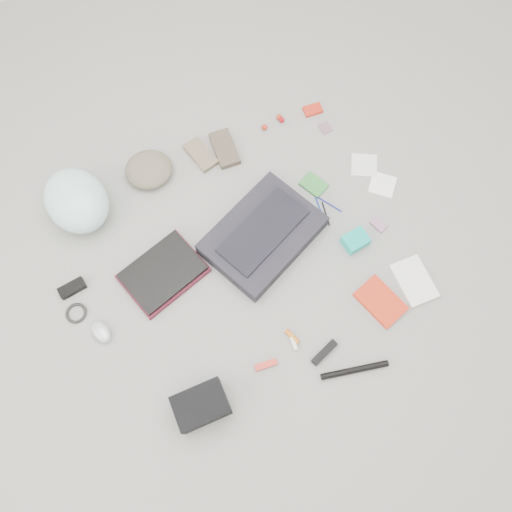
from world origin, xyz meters
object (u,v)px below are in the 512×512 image
laptop (162,272)px  book_red (381,301)px  messenger_bag (263,235)px  accordion_wallet (355,241)px  camera_bag (201,406)px  bike_helmet (77,201)px

laptop → book_red: bearing=-49.0°
messenger_bag → book_red: (0.28, -0.51, -0.03)m
messenger_bag → accordion_wallet: 0.41m
camera_bag → book_red: (0.86, -0.01, -0.05)m
messenger_bag → camera_bag: bearing=-156.6°
book_red → accordion_wallet: 0.29m
messenger_bag → laptop: 0.46m
accordion_wallet → camera_bag: bearing=-163.5°
laptop → book_red: size_ratio=1.58×
bike_helmet → accordion_wallet: bearing=-43.6°
bike_helmet → book_red: size_ratio=1.64×
camera_bag → accordion_wallet: camera_bag is taller
bike_helmet → camera_bag: size_ratio=1.65×
laptop → bike_helmet: (-0.18, 0.46, 0.07)m
messenger_bag → laptop: size_ratio=1.53×
book_red → accordion_wallet: bearing=67.3°
messenger_bag → book_red: bearing=-78.6°
camera_bag → book_red: camera_bag is taller
laptop → accordion_wallet: accordion_wallet is taller
messenger_bag → laptop: bearing=153.0°
accordion_wallet → laptop: bearing=159.3°
bike_helmet → accordion_wallet: 1.24m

